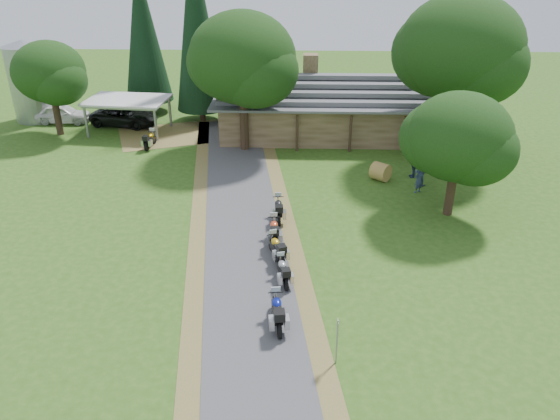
{
  "coord_description": "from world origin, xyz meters",
  "views": [
    {
      "loc": [
        2.06,
        -19.78,
        14.79
      ],
      "look_at": [
        1.16,
        6.26,
        1.6
      ],
      "focal_mm": 35.0,
      "sensor_mm": 36.0,
      "label": 1
    }
  ],
  "objects_px": {
    "silo": "(30,81)",
    "motorcycle_carport_a": "(150,139)",
    "car_dark_suv": "(124,112)",
    "motorcycle_row_b": "(283,270)",
    "lodge": "(347,104)",
    "motorcycle_row_c": "(277,247)",
    "motorcycle_row_d": "(274,230)",
    "motorcycle_row_a": "(277,310)",
    "hay_bale": "(381,172)",
    "motorcycle_row_e": "(279,208)",
    "car_white_sedan": "(62,111)",
    "carport": "(129,116)"
  },
  "relations": [
    {
      "from": "motorcycle_row_a",
      "to": "hay_bale",
      "type": "xyz_separation_m",
      "value": [
        6.34,
        15.47,
        -0.13
      ]
    },
    {
      "from": "car_dark_suv",
      "to": "motorcycle_row_a",
      "type": "xyz_separation_m",
      "value": [
        14.22,
        -26.6,
        -0.46
      ]
    },
    {
      "from": "lodge",
      "to": "motorcycle_row_c",
      "type": "distance_m",
      "value": 20.75
    },
    {
      "from": "hay_bale",
      "to": "motorcycle_carport_a",
      "type": "bearing_deg",
      "value": 161.36
    },
    {
      "from": "lodge",
      "to": "motorcycle_row_e",
      "type": "distance_m",
      "value": 16.58
    },
    {
      "from": "lodge",
      "to": "motorcycle_row_a",
      "type": "height_order",
      "value": "lodge"
    },
    {
      "from": "car_dark_suv",
      "to": "motorcycle_row_d",
      "type": "xyz_separation_m",
      "value": [
        13.79,
        -19.61,
        -0.48
      ]
    },
    {
      "from": "motorcycle_row_e",
      "to": "hay_bale",
      "type": "relative_size",
      "value": 1.72
    },
    {
      "from": "car_white_sedan",
      "to": "motorcycle_row_c",
      "type": "distance_m",
      "value": 29.42
    },
    {
      "from": "car_dark_suv",
      "to": "motorcycle_row_a",
      "type": "height_order",
      "value": "car_dark_suv"
    },
    {
      "from": "lodge",
      "to": "motorcycle_row_e",
      "type": "bearing_deg",
      "value": -107.62
    },
    {
      "from": "motorcycle_row_a",
      "to": "hay_bale",
      "type": "bearing_deg",
      "value": -30.42
    },
    {
      "from": "carport",
      "to": "motorcycle_row_c",
      "type": "height_order",
      "value": "carport"
    },
    {
      "from": "carport",
      "to": "hay_bale",
      "type": "height_order",
      "value": "carport"
    },
    {
      "from": "car_white_sedan",
      "to": "motorcycle_carport_a",
      "type": "relative_size",
      "value": 3.07
    },
    {
      "from": "carport",
      "to": "motorcycle_row_c",
      "type": "distance_m",
      "value": 23.55
    },
    {
      "from": "motorcycle_row_a",
      "to": "motorcycle_row_b",
      "type": "distance_m",
      "value": 3.22
    },
    {
      "from": "lodge",
      "to": "car_white_sedan",
      "type": "xyz_separation_m",
      "value": [
        -24.54,
        1.84,
        -1.44
      ]
    },
    {
      "from": "silo",
      "to": "motorcycle_carport_a",
      "type": "bearing_deg",
      "value": -29.44
    },
    {
      "from": "car_white_sedan",
      "to": "motorcycle_row_e",
      "type": "height_order",
      "value": "car_white_sedan"
    },
    {
      "from": "motorcycle_carport_a",
      "to": "carport",
      "type": "bearing_deg",
      "value": 42.11
    },
    {
      "from": "silo",
      "to": "motorcycle_row_a",
      "type": "height_order",
      "value": "silo"
    },
    {
      "from": "car_white_sedan",
      "to": "motorcycle_row_c",
      "type": "bearing_deg",
      "value": -138.65
    },
    {
      "from": "silo",
      "to": "car_white_sedan",
      "type": "xyz_separation_m",
      "value": [
        2.67,
        -0.75,
        -2.46
      ]
    },
    {
      "from": "car_white_sedan",
      "to": "motorcycle_carport_a",
      "type": "height_order",
      "value": "car_white_sedan"
    },
    {
      "from": "lodge",
      "to": "motorcycle_row_d",
      "type": "height_order",
      "value": "lodge"
    },
    {
      "from": "car_white_sedan",
      "to": "motorcycle_row_b",
      "type": "relative_size",
      "value": 3.22
    },
    {
      "from": "silo",
      "to": "car_dark_suv",
      "type": "height_order",
      "value": "silo"
    },
    {
      "from": "silo",
      "to": "motorcycle_row_c",
      "type": "distance_m",
      "value": 31.91
    },
    {
      "from": "silo",
      "to": "hay_bale",
      "type": "distance_m",
      "value": 31.55
    },
    {
      "from": "car_dark_suv",
      "to": "motorcycle_row_c",
      "type": "height_order",
      "value": "car_dark_suv"
    },
    {
      "from": "motorcycle_row_e",
      "to": "lodge",
      "type": "bearing_deg",
      "value": -22.24
    },
    {
      "from": "car_white_sedan",
      "to": "motorcycle_row_b",
      "type": "height_order",
      "value": "car_white_sedan"
    },
    {
      "from": "car_dark_suv",
      "to": "motorcycle_row_a",
      "type": "bearing_deg",
      "value": -141.64
    },
    {
      "from": "motorcycle_row_d",
      "to": "motorcycle_carport_a",
      "type": "xyz_separation_m",
      "value": [
        -10.24,
        14.22,
        -0.04
      ]
    },
    {
      "from": "motorcycle_row_c",
      "to": "motorcycle_row_d",
      "type": "xyz_separation_m",
      "value": [
        -0.2,
        1.76,
        0.02
      ]
    },
    {
      "from": "lodge",
      "to": "car_white_sedan",
      "type": "bearing_deg",
      "value": 175.71
    },
    {
      "from": "motorcycle_row_e",
      "to": "car_white_sedan",
      "type": "bearing_deg",
      "value": 43.47
    },
    {
      "from": "motorcycle_row_b",
      "to": "motorcycle_row_e",
      "type": "xyz_separation_m",
      "value": [
        -0.44,
        6.38,
        0.06
      ]
    },
    {
      "from": "motorcycle_row_c",
      "to": "motorcycle_row_d",
      "type": "bearing_deg",
      "value": -14.34
    },
    {
      "from": "motorcycle_row_b",
      "to": "motorcycle_row_d",
      "type": "height_order",
      "value": "motorcycle_row_d"
    },
    {
      "from": "motorcycle_row_d",
      "to": "motorcycle_row_e",
      "type": "xyz_separation_m",
      "value": [
        0.14,
        2.6,
        -0.01
      ]
    },
    {
      "from": "motorcycle_row_d",
      "to": "car_white_sedan",
      "type": "bearing_deg",
      "value": 39.05
    },
    {
      "from": "lodge",
      "to": "motorcycle_row_a",
      "type": "distance_m",
      "value": 25.79
    },
    {
      "from": "car_dark_suv",
      "to": "motorcycle_row_a",
      "type": "relative_size",
      "value": 2.9
    },
    {
      "from": "motorcycle_row_b",
      "to": "motorcycle_carport_a",
      "type": "bearing_deg",
      "value": 18.32
    },
    {
      "from": "motorcycle_row_a",
      "to": "motorcycle_carport_a",
      "type": "bearing_deg",
      "value": 18.58
    },
    {
      "from": "motorcycle_row_a",
      "to": "motorcycle_row_c",
      "type": "bearing_deg",
      "value": -5.53
    },
    {
      "from": "car_white_sedan",
      "to": "motorcycle_row_e",
      "type": "bearing_deg",
      "value": -132.38
    },
    {
      "from": "car_dark_suv",
      "to": "motorcycle_row_b",
      "type": "height_order",
      "value": "car_dark_suv"
    }
  ]
}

